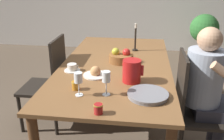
{
  "coord_description": "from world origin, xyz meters",
  "views": [
    {
      "loc": [
        0.25,
        -2.22,
        1.57
      ],
      "look_at": [
        0.0,
        -0.29,
        0.79
      ],
      "focal_mm": 40.0,
      "sensor_mm": 36.0,
      "label": 1
    }
  ],
  "objects_px": {
    "teacup_near_person": "(72,68)",
    "chair_opposite": "(49,82)",
    "person_seated": "(207,86)",
    "chair_person_side": "(193,108)",
    "jam_jar_red": "(98,108)",
    "potted_plant": "(204,32)",
    "jam_jar_amber": "(76,85)",
    "wine_glass_juice": "(106,78)",
    "red_pitcher": "(132,71)",
    "fruit_bowl": "(121,57)",
    "serving_tray": "(148,95)",
    "bread_plate": "(96,73)",
    "wine_glass_water": "(78,79)",
    "candlestick_tall": "(135,40)"
  },
  "relations": [
    {
      "from": "candlestick_tall",
      "to": "chair_person_side",
      "type": "bearing_deg",
      "value": -55.62
    },
    {
      "from": "person_seated",
      "to": "chair_person_side",
      "type": "bearing_deg",
      "value": -71.41
    },
    {
      "from": "chair_opposite",
      "to": "bread_plate",
      "type": "xyz_separation_m",
      "value": [
        0.55,
        -0.33,
        0.26
      ]
    },
    {
      "from": "chair_opposite",
      "to": "bread_plate",
      "type": "relative_size",
      "value": 4.58
    },
    {
      "from": "red_pitcher",
      "to": "wine_glass_water",
      "type": "distance_m",
      "value": 0.46
    },
    {
      "from": "serving_tray",
      "to": "bread_plate",
      "type": "distance_m",
      "value": 0.54
    },
    {
      "from": "chair_person_side",
      "to": "bread_plate",
      "type": "bearing_deg",
      "value": -91.09
    },
    {
      "from": "chair_opposite",
      "to": "person_seated",
      "type": "xyz_separation_m",
      "value": [
        1.48,
        -0.31,
        0.19
      ]
    },
    {
      "from": "jam_jar_red",
      "to": "potted_plant",
      "type": "height_order",
      "value": "potted_plant"
    },
    {
      "from": "chair_person_side",
      "to": "person_seated",
      "type": "distance_m",
      "value": 0.22
    },
    {
      "from": "wine_glass_water",
      "to": "bread_plate",
      "type": "bearing_deg",
      "value": 82.29
    },
    {
      "from": "potted_plant",
      "to": "person_seated",
      "type": "bearing_deg",
      "value": -101.3
    },
    {
      "from": "red_pitcher",
      "to": "jam_jar_amber",
      "type": "xyz_separation_m",
      "value": [
        -0.41,
        -0.2,
        -0.06
      ]
    },
    {
      "from": "red_pitcher",
      "to": "teacup_near_person",
      "type": "xyz_separation_m",
      "value": [
        -0.53,
        0.16,
        -0.07
      ]
    },
    {
      "from": "teacup_near_person",
      "to": "wine_glass_juice",
      "type": "bearing_deg",
      "value": -48.46
    },
    {
      "from": "person_seated",
      "to": "potted_plant",
      "type": "height_order",
      "value": "person_seated"
    },
    {
      "from": "chair_opposite",
      "to": "fruit_bowl",
      "type": "xyz_separation_m",
      "value": [
        0.73,
        0.05,
        0.29
      ]
    },
    {
      "from": "teacup_near_person",
      "to": "fruit_bowl",
      "type": "bearing_deg",
      "value": 35.18
    },
    {
      "from": "teacup_near_person",
      "to": "person_seated",
      "type": "bearing_deg",
      "value": -3.5
    },
    {
      "from": "person_seated",
      "to": "jam_jar_amber",
      "type": "height_order",
      "value": "person_seated"
    },
    {
      "from": "red_pitcher",
      "to": "wine_glass_juice",
      "type": "height_order",
      "value": "red_pitcher"
    },
    {
      "from": "jam_jar_amber",
      "to": "jam_jar_red",
      "type": "relative_size",
      "value": 1.0
    },
    {
      "from": "bread_plate",
      "to": "jam_jar_amber",
      "type": "xyz_separation_m",
      "value": [
        -0.1,
        -0.28,
        0.01
      ]
    },
    {
      "from": "bread_plate",
      "to": "candlestick_tall",
      "type": "distance_m",
      "value": 0.82
    },
    {
      "from": "chair_opposite",
      "to": "person_seated",
      "type": "bearing_deg",
      "value": -101.91
    },
    {
      "from": "bread_plate",
      "to": "chair_opposite",
      "type": "bearing_deg",
      "value": 149.48
    },
    {
      "from": "teacup_near_person",
      "to": "chair_opposite",
      "type": "bearing_deg",
      "value": 143.63
    },
    {
      "from": "chair_person_side",
      "to": "bread_plate",
      "type": "xyz_separation_m",
      "value": [
        -0.83,
        0.02,
        0.26
      ]
    },
    {
      "from": "chair_opposite",
      "to": "person_seated",
      "type": "height_order",
      "value": "person_seated"
    },
    {
      "from": "bread_plate",
      "to": "jam_jar_red",
      "type": "relative_size",
      "value": 3.21
    },
    {
      "from": "chair_person_side",
      "to": "red_pitcher",
      "type": "bearing_deg",
      "value": -83.16
    },
    {
      "from": "chair_person_side",
      "to": "red_pitcher",
      "type": "xyz_separation_m",
      "value": [
        -0.52,
        -0.06,
        0.33
      ]
    },
    {
      "from": "teacup_near_person",
      "to": "potted_plant",
      "type": "bearing_deg",
      "value": 56.58
    },
    {
      "from": "chair_person_side",
      "to": "jam_jar_red",
      "type": "relative_size",
      "value": 14.72
    },
    {
      "from": "serving_tray",
      "to": "person_seated",
      "type": "bearing_deg",
      "value": 34.65
    },
    {
      "from": "wine_glass_juice",
      "to": "candlestick_tall",
      "type": "relative_size",
      "value": 0.6
    },
    {
      "from": "wine_glass_juice",
      "to": "candlestick_tall",
      "type": "xyz_separation_m",
      "value": [
        0.16,
        1.09,
        -0.01
      ]
    },
    {
      "from": "red_pitcher",
      "to": "candlestick_tall",
      "type": "relative_size",
      "value": 0.61
    },
    {
      "from": "red_pitcher",
      "to": "fruit_bowl",
      "type": "xyz_separation_m",
      "value": [
        -0.13,
        0.45,
        -0.04
      ]
    },
    {
      "from": "chair_person_side",
      "to": "person_seated",
      "type": "height_order",
      "value": "person_seated"
    },
    {
      "from": "person_seated",
      "to": "candlestick_tall",
      "type": "height_order",
      "value": "person_seated"
    },
    {
      "from": "person_seated",
      "to": "bread_plate",
      "type": "xyz_separation_m",
      "value": [
        -0.92,
        -0.02,
        0.07
      ]
    },
    {
      "from": "serving_tray",
      "to": "bread_plate",
      "type": "relative_size",
      "value": 1.38
    },
    {
      "from": "serving_tray",
      "to": "jam_jar_amber",
      "type": "xyz_separation_m",
      "value": [
        -0.53,
        0.04,
        0.02
      ]
    },
    {
      "from": "red_pitcher",
      "to": "jam_jar_amber",
      "type": "bearing_deg",
      "value": -154.11
    },
    {
      "from": "wine_glass_water",
      "to": "bread_plate",
      "type": "relative_size",
      "value": 0.83
    },
    {
      "from": "chair_opposite",
      "to": "wine_glass_water",
      "type": "relative_size",
      "value": 5.51
    },
    {
      "from": "chair_person_side",
      "to": "jam_jar_amber",
      "type": "distance_m",
      "value": 1.0
    },
    {
      "from": "person_seated",
      "to": "jam_jar_amber",
      "type": "distance_m",
      "value": 1.06
    },
    {
      "from": "teacup_near_person",
      "to": "candlestick_tall",
      "type": "xyz_separation_m",
      "value": [
        0.53,
        0.67,
        0.09
      ]
    }
  ]
}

